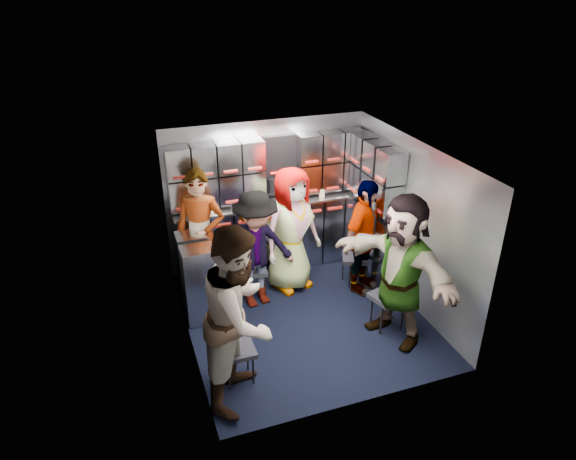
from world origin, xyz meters
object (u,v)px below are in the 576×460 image
object	(u,v)px
jump_seat_near_left	(238,352)
jump_seat_center	(287,251)
attendant_arc_a	(240,316)
attendant_standing	(201,236)
jump_seat_near_right	(388,298)
attendant_arc_e	(400,270)
attendant_arc_c	(291,230)
jump_seat_mid_right	(355,259)
attendant_arc_b	(256,250)
jump_seat_mid_left	(253,272)
attendant_arc_d	(364,238)

from	to	relation	value
jump_seat_near_left	jump_seat_center	size ratio (longest dim) A/B	0.76
jump_seat_near_left	attendant_arc_a	world-z (taller)	attendant_arc_a
attendant_standing	attendant_arc_a	world-z (taller)	attendant_arc_a
jump_seat_near_right	attendant_arc_e	world-z (taller)	attendant_arc_e
attendant_arc_c	jump_seat_mid_right	bearing A→B (deg)	-31.87
attendant_arc_b	attendant_arc_e	size ratio (longest dim) A/B	0.86
jump_seat_near_right	attendant_arc_e	xyz separation A→B (m)	(-0.00, -0.18, 0.50)
jump_seat_center	attendant_arc_a	bearing A→B (deg)	-120.82
attendant_arc_a	attendant_arc_b	xyz separation A→B (m)	(0.58, 1.46, -0.16)
jump_seat_mid_left	jump_seat_mid_right	bearing A→B (deg)	-6.30
attendant_arc_d	attendant_arc_a	bearing A→B (deg)	178.26
jump_seat_near_left	jump_seat_center	xyz separation A→B (m)	(1.12, 1.70, 0.08)
jump_seat_mid_left	attendant_arc_c	bearing A→B (deg)	6.46
jump_seat_near_left	attendant_arc_e	xyz separation A→B (m)	(1.90, 0.12, 0.53)
attendant_arc_a	attendant_arc_c	size ratio (longest dim) A/B	1.11
jump_seat_mid_left	attendant_arc_b	bearing A→B (deg)	-90.00
attendant_arc_d	attendant_arc_e	distance (m)	1.02
jump_seat_near_left	attendant_arc_e	bearing A→B (deg)	3.49
attendant_standing	attendant_arc_d	xyz separation A→B (m)	(1.99, -0.58, -0.08)
jump_seat_center	attendant_arc_a	size ratio (longest dim) A/B	0.29
jump_seat_mid_right	attendant_arc_d	size ratio (longest dim) A/B	0.29
jump_seat_center	attendant_arc_d	bearing A→B (deg)	-34.22
jump_seat_mid_left	attendant_arc_c	xyz separation A→B (m)	(0.55, 0.06, 0.49)
attendant_arc_d	attendant_arc_b	bearing A→B (deg)	138.38
attendant_arc_d	attendant_arc_c	bearing A→B (deg)	119.63
attendant_arc_c	attendant_standing	bearing A→B (deg)	153.00
jump_seat_center	jump_seat_mid_right	distance (m)	0.94
attendant_arc_c	attendant_arc_d	world-z (taller)	attendant_arc_c
jump_seat_mid_right	attendant_arc_e	bearing A→B (deg)	-93.30
attendant_standing	attendant_arc_a	distance (m)	1.89
attendant_arc_c	attendant_arc_d	distance (m)	0.94
attendant_arc_a	attendant_standing	bearing A→B (deg)	33.82
jump_seat_mid_left	jump_seat_near_right	world-z (taller)	jump_seat_near_right
jump_seat_center	jump_seat_near_right	world-z (taller)	jump_seat_center
attendant_standing	attendant_arc_e	xyz separation A→B (m)	(1.92, -1.60, 0.03)
attendant_standing	attendant_arc_a	bearing A→B (deg)	-65.36
attendant_arc_a	attendant_arc_d	bearing A→B (deg)	-23.13
jump_seat_near_left	attendant_arc_d	distance (m)	2.31
attendant_arc_b	attendant_arc_c	world-z (taller)	attendant_arc_c
attendant_arc_d	attendant_arc_e	world-z (taller)	attendant_arc_e
jump_seat_mid_left	attendant_arc_e	xyz separation A→B (m)	(1.32, -1.35, 0.53)
jump_seat_near_left	attendant_standing	size ratio (longest dim) A/B	0.24
jump_seat_near_left	jump_seat_mid_left	xyz separation A→B (m)	(0.58, 1.46, -0.00)
attendant_arc_c	attendant_arc_d	xyz separation A→B (m)	(0.85, -0.40, -0.06)
attendant_arc_b	attendant_arc_c	size ratio (longest dim) A/B	0.91
attendant_arc_a	attendant_arc_e	xyz separation A→B (m)	(1.90, 0.30, -0.04)
jump_seat_center	attendant_standing	xyz separation A→B (m)	(-1.14, 0.01, 0.43)
jump_seat_near_right	attendant_arc_c	bearing A→B (deg)	122.35
jump_seat_near_right	attendant_arc_e	distance (m)	0.53
jump_seat_center	attendant_standing	size ratio (longest dim) A/B	0.31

